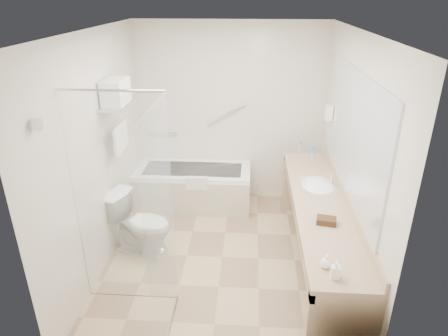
# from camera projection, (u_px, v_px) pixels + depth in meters

# --- Properties ---
(floor) EXTENTS (3.20, 3.20, 0.00)m
(floor) POSITION_uv_depth(u_px,v_px,m) (222.00, 257.00, 4.63)
(floor) COLOR tan
(floor) RESTS_ON ground
(ceiling) EXTENTS (2.60, 3.20, 0.10)m
(ceiling) POSITION_uv_depth(u_px,v_px,m) (222.00, 31.00, 3.61)
(ceiling) COLOR silver
(ceiling) RESTS_ON wall_back
(wall_back) EXTENTS (2.60, 0.10, 2.50)m
(wall_back) POSITION_uv_depth(u_px,v_px,m) (230.00, 114.00, 5.58)
(wall_back) COLOR beige
(wall_back) RESTS_ON ground
(wall_front) EXTENTS (2.60, 0.10, 2.50)m
(wall_front) POSITION_uv_depth(u_px,v_px,m) (205.00, 249.00, 2.67)
(wall_front) COLOR beige
(wall_front) RESTS_ON ground
(wall_left) EXTENTS (0.10, 3.20, 2.50)m
(wall_left) POSITION_uv_depth(u_px,v_px,m) (99.00, 155.00, 4.20)
(wall_left) COLOR beige
(wall_left) RESTS_ON ground
(wall_right) EXTENTS (0.10, 3.20, 2.50)m
(wall_right) POSITION_uv_depth(u_px,v_px,m) (350.00, 161.00, 4.04)
(wall_right) COLOR beige
(wall_right) RESTS_ON ground
(bathtub) EXTENTS (1.60, 0.73, 0.59)m
(bathtub) POSITION_uv_depth(u_px,v_px,m) (194.00, 187.00, 5.68)
(bathtub) COLOR white
(bathtub) RESTS_ON floor
(grab_bar_short) EXTENTS (0.40, 0.03, 0.03)m
(grab_bar_short) POSITION_uv_depth(u_px,v_px,m) (164.00, 134.00, 5.73)
(grab_bar_short) COLOR silver
(grab_bar_short) RESTS_ON wall_back
(grab_bar_long) EXTENTS (0.53, 0.03, 0.33)m
(grab_bar_long) POSITION_uv_depth(u_px,v_px,m) (227.00, 115.00, 5.55)
(grab_bar_long) COLOR silver
(grab_bar_long) RESTS_ON wall_back
(shower_enclosure) EXTENTS (0.96, 0.91, 2.11)m
(shower_enclosure) POSITION_uv_depth(u_px,v_px,m) (140.00, 217.00, 3.39)
(shower_enclosure) COLOR silver
(shower_enclosure) RESTS_ON floor
(towel_shelf) EXTENTS (0.24, 0.55, 0.81)m
(towel_shelf) POSITION_uv_depth(u_px,v_px,m) (116.00, 100.00, 4.31)
(towel_shelf) COLOR silver
(towel_shelf) RESTS_ON wall_left
(vanity_counter) EXTENTS (0.55, 2.70, 0.95)m
(vanity_counter) POSITION_uv_depth(u_px,v_px,m) (319.00, 220.00, 4.17)
(vanity_counter) COLOR tan
(vanity_counter) RESTS_ON floor
(sink) EXTENTS (0.40, 0.52, 0.14)m
(sink) POSITION_uv_depth(u_px,v_px,m) (318.00, 187.00, 4.46)
(sink) COLOR white
(sink) RESTS_ON vanity_counter
(faucet) EXTENTS (0.03, 0.03, 0.14)m
(faucet) POSITION_uv_depth(u_px,v_px,m) (332.00, 179.00, 4.41)
(faucet) COLOR silver
(faucet) RESTS_ON vanity_counter
(mirror) EXTENTS (0.02, 2.00, 1.20)m
(mirror) POSITION_uv_depth(u_px,v_px,m) (356.00, 138.00, 3.79)
(mirror) COLOR #AEB3BA
(mirror) RESTS_ON wall_right
(hairdryer_unit) EXTENTS (0.08, 0.10, 0.18)m
(hairdryer_unit) POSITION_uv_depth(u_px,v_px,m) (329.00, 113.00, 4.92)
(hairdryer_unit) COLOR white
(hairdryer_unit) RESTS_ON wall_right
(toilet) EXTENTS (0.83, 0.61, 0.73)m
(toilet) POSITION_uv_depth(u_px,v_px,m) (141.00, 224.00, 4.61)
(toilet) COLOR white
(toilet) RESTS_ON floor
(amenity_basket) EXTENTS (0.20, 0.15, 0.06)m
(amenity_basket) POSITION_uv_depth(u_px,v_px,m) (326.00, 221.00, 3.70)
(amenity_basket) COLOR #3F2816
(amenity_basket) RESTS_ON vanity_counter
(soap_bottle_a) EXTENTS (0.08, 0.16, 0.07)m
(soap_bottle_a) POSITION_uv_depth(u_px,v_px,m) (335.00, 274.00, 3.00)
(soap_bottle_a) COLOR white
(soap_bottle_a) RESTS_ON vanity_counter
(soap_bottle_b) EXTENTS (0.10, 0.12, 0.09)m
(soap_bottle_b) POSITION_uv_depth(u_px,v_px,m) (326.00, 263.00, 3.11)
(soap_bottle_b) COLOR white
(soap_bottle_b) RESTS_ON vanity_counter
(water_bottle_left) EXTENTS (0.06, 0.06, 0.21)m
(water_bottle_left) POSITION_uv_depth(u_px,v_px,m) (312.00, 159.00, 4.87)
(water_bottle_left) COLOR silver
(water_bottle_left) RESTS_ON vanity_counter
(water_bottle_mid) EXTENTS (0.07, 0.07, 0.21)m
(water_bottle_mid) POSITION_uv_depth(u_px,v_px,m) (300.00, 150.00, 5.16)
(water_bottle_mid) COLOR silver
(water_bottle_mid) RESTS_ON vanity_counter
(water_bottle_right) EXTENTS (0.06, 0.06, 0.19)m
(water_bottle_right) POSITION_uv_depth(u_px,v_px,m) (313.00, 155.00, 5.02)
(water_bottle_right) COLOR silver
(water_bottle_right) RESTS_ON vanity_counter
(drinking_glass_near) EXTENTS (0.08, 0.08, 0.09)m
(drinking_glass_near) POSITION_uv_depth(u_px,v_px,m) (305.00, 158.00, 5.05)
(drinking_glass_near) COLOR silver
(drinking_glass_near) RESTS_ON vanity_counter
(drinking_glass_far) EXTENTS (0.08, 0.08, 0.10)m
(drinking_glass_far) POSITION_uv_depth(u_px,v_px,m) (303.00, 182.00, 4.41)
(drinking_glass_far) COLOR silver
(drinking_glass_far) RESTS_ON vanity_counter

